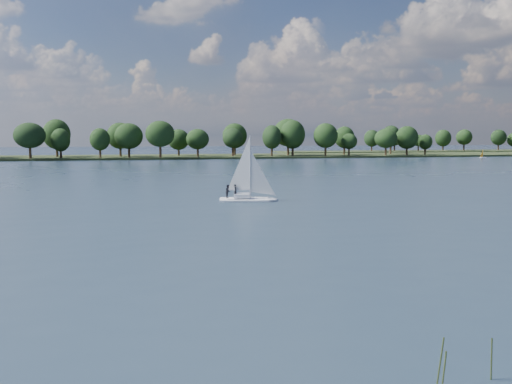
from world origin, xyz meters
TOP-DOWN VIEW (x-y plane):
  - ground at (0.00, 100.00)m, footprint 700.00×700.00m
  - far_shore at (0.00, 212.00)m, footprint 660.00×40.00m
  - far_shore_back at (160.00, 260.00)m, footprint 220.00×30.00m
  - sailboat at (-12.04, 53.49)m, footprint 7.51×3.18m
  - dinghy_orange at (114.27, 182.41)m, footprint 2.51×0.99m
  - treeline at (-7.43, 208.10)m, footprint 562.63×74.39m

SIDE VIEW (x-z plane):
  - ground at x=0.00m, z-range 0.00..0.00m
  - far_shore at x=0.00m, z-range -0.75..0.75m
  - far_shore_back at x=160.00m, z-range -0.70..0.70m
  - dinghy_orange at x=114.27m, z-range -1.06..2.95m
  - sailboat at x=-12.04m, z-range -2.12..7.46m
  - treeline at x=-7.43m, z-range -0.95..17.14m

